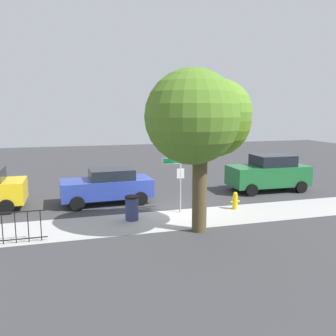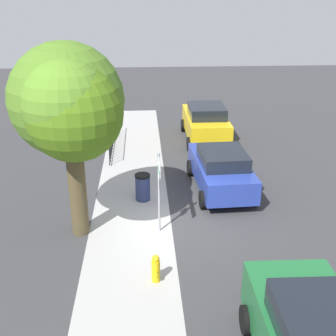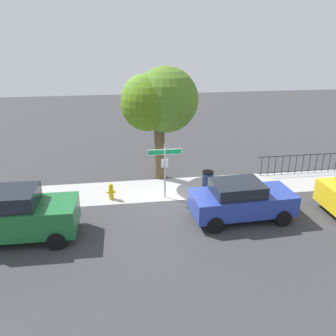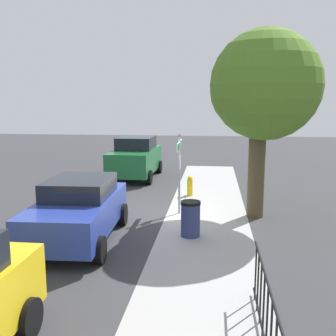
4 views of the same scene
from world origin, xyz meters
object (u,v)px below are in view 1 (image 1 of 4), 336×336
at_px(car_blue, 107,186).
at_px(trash_bin, 132,208).
at_px(fire_hydrant, 235,201).
at_px(car_green, 269,173).
at_px(shade_tree, 204,118).
at_px(street_sign, 180,171).

bearing_deg(car_blue, trash_bin, 99.77).
height_order(fire_hydrant, trash_bin, trash_bin).
distance_m(car_green, car_blue, 8.71).
bearing_deg(shade_tree, street_sign, -89.11).
bearing_deg(car_blue, street_sign, 136.87).
height_order(street_sign, car_green, street_sign).
height_order(street_sign, fire_hydrant, street_sign).
relative_size(car_green, car_blue, 1.01).
bearing_deg(fire_hydrant, trash_bin, 3.68).
bearing_deg(trash_bin, car_green, -158.75).
height_order(car_green, trash_bin, car_green).
bearing_deg(car_green, street_sign, 25.25).
distance_m(street_sign, trash_bin, 2.60).
bearing_deg(car_blue, car_green, 178.91).
bearing_deg(shade_tree, fire_hydrant, -137.43).
relative_size(car_green, trash_bin, 4.38).
xyz_separation_m(street_sign, car_green, (-5.89, -2.64, -0.84)).
height_order(car_blue, fire_hydrant, car_blue).
distance_m(shade_tree, trash_bin, 4.65).
xyz_separation_m(car_green, car_blue, (8.71, 0.23, -0.14)).
bearing_deg(car_green, trash_bin, 22.35).
bearing_deg(street_sign, fire_hydrant, 175.43).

